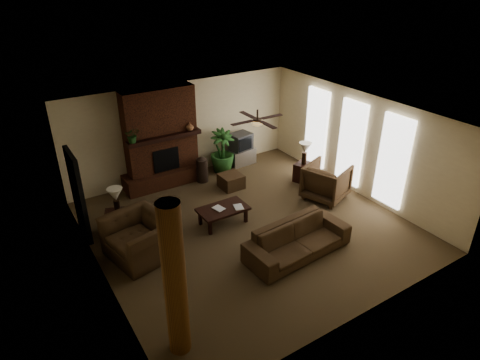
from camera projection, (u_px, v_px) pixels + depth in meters
room_shell at (249, 175)px, 9.54m from camera, size 7.00×7.00×7.00m
fireplace at (162, 146)px, 11.69m from camera, size 2.40×0.70×2.80m
windows at (351, 143)px, 11.35m from camera, size 0.08×3.65×2.35m
log_column at (175, 282)px, 6.34m from camera, size 0.36×0.36×2.80m
doorway at (78, 195)px, 9.42m from camera, size 0.10×1.00×2.10m
ceiling_fan at (257, 121)px, 9.44m from camera, size 1.35×1.35×0.37m
sofa at (298, 235)px, 9.04m from camera, size 2.46×0.86×0.95m
armchair_left at (139, 232)px, 8.92m from camera, size 1.17×1.54×1.21m
armchair_right at (326, 180)px, 11.19m from camera, size 1.27×1.31×1.07m
coffee_table at (223, 210)px, 10.15m from camera, size 1.20×0.70×0.43m
ottoman at (231, 181)px, 11.87m from camera, size 0.61×0.61×0.40m
tv_stand at (241, 156)px, 13.28m from camera, size 0.89×0.57×0.50m
tv at (241, 142)px, 13.03m from camera, size 0.73×0.63×0.52m
floor_vase at (202, 168)px, 12.12m from camera, size 0.34×0.34×0.77m
floor_plant at (222, 160)px, 12.74m from camera, size 0.75×1.33×0.74m
side_table_left at (117, 223)px, 9.84m from camera, size 0.65×0.65×0.55m
lamp_left at (116, 196)px, 9.48m from camera, size 0.43×0.43×0.65m
side_table_right at (304, 172)px, 12.20m from camera, size 0.64×0.64×0.55m
lamp_right at (305, 149)px, 11.88m from camera, size 0.45×0.45×0.65m
mantel_plant at (132, 137)px, 10.79m from camera, size 0.44×0.48×0.33m
mantel_vase at (190, 126)px, 11.62m from camera, size 0.25×0.26×0.22m
book_a at (215, 205)px, 9.95m from camera, size 0.22×0.07×0.29m
book_b at (234, 203)px, 10.06m from camera, size 0.21×0.08×0.29m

